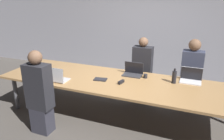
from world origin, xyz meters
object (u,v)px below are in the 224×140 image
object	(u,v)px
person_far_right	(191,75)
bottle_far_right	(174,77)
stapler	(121,82)
person_near_left	(39,94)
person_far_center	(142,71)
cup_far_center	(145,76)
cup_near_left	(47,76)
laptop_near_left	(57,77)
laptop_far_right	(191,78)
laptop_far_center	(133,71)

from	to	relation	value
person_far_right	bottle_far_right	distance (m)	0.71
stapler	person_far_right	bearing A→B (deg)	55.60
person_near_left	person_far_center	bearing A→B (deg)	-124.79
cup_far_center	cup_near_left	world-z (taller)	cup_near_left
person_far_right	laptop_near_left	xyz separation A→B (m)	(-2.19, -1.33, 0.12)
cup_far_center	person_near_left	bearing A→B (deg)	-140.22
cup_near_left	laptop_far_right	bearing A→B (deg)	18.79
person_far_right	stapler	distance (m)	1.49
person_near_left	stapler	xyz separation A→B (m)	(1.11, 0.79, 0.08)
person_far_right	stapler	size ratio (longest dim) A/B	9.11
person_near_left	bottle_far_right	bearing A→B (deg)	-149.53
laptop_far_center	stapler	xyz separation A→B (m)	(-0.07, -0.48, -0.05)
person_far_center	stapler	distance (m)	1.00
person_near_left	cup_near_left	world-z (taller)	person_near_left
person_far_center	stapler	world-z (taller)	person_far_center
laptop_near_left	person_near_left	distance (m)	0.48
person_far_center	person_near_left	bearing A→B (deg)	-124.79
laptop_near_left	person_far_right	bearing A→B (deg)	-148.63
bottle_far_right	stapler	xyz separation A→B (m)	(-0.85, -0.36, -0.09)
laptop_far_center	cup_far_center	xyz separation A→B (m)	(0.26, -0.07, -0.03)
person_far_right	stapler	world-z (taller)	person_far_right
person_near_left	stapler	distance (m)	1.37
laptop_far_center	stapler	bearing A→B (deg)	-98.22
bottle_far_right	stapler	world-z (taller)	bottle_far_right
person_far_right	person_near_left	distance (m)	2.85
person_far_center	laptop_near_left	distance (m)	1.79
bottle_far_right	cup_near_left	size ratio (longest dim) A/B	2.64
person_far_center	cup_near_left	size ratio (longest dim) A/B	13.83
laptop_far_right	cup_near_left	xyz separation A→B (m)	(-2.45, -0.83, -0.02)
stapler	laptop_near_left	bearing A→B (deg)	-149.04
bottle_far_right	laptop_near_left	xyz separation A→B (m)	(-1.93, -0.70, -0.04)
person_near_left	stapler	bearing A→B (deg)	-144.50
person_far_center	cup_near_left	distance (m)	1.94
cup_near_left	laptop_far_center	bearing A→B (deg)	28.89
person_far_center	person_near_left	xyz separation A→B (m)	(-1.24, -1.78, 0.02)
laptop_far_right	bottle_far_right	xyz separation A→B (m)	(-0.27, -0.18, 0.04)
laptop_far_center	stapler	size ratio (longest dim) A/B	2.34
cup_far_center	laptop_far_right	bearing A→B (deg)	9.62
cup_far_center	stapler	size ratio (longest dim) A/B	0.48
person_far_right	person_near_left	world-z (taller)	person_far_right
laptop_far_center	cup_far_center	size ratio (longest dim) A/B	4.83
person_far_right	cup_far_center	bearing A→B (deg)	-142.87
person_near_left	laptop_far_right	bearing A→B (deg)	-149.09
stapler	cup_far_center	bearing A→B (deg)	64.59
person_far_right	person_far_center	world-z (taller)	person_far_right
person_far_right	cup_far_center	distance (m)	0.98
person_far_right	cup_near_left	world-z (taller)	person_far_right
laptop_near_left	stapler	world-z (taller)	laptop_near_left
laptop_far_center	person_far_center	world-z (taller)	person_far_center
bottle_far_right	person_far_center	xyz separation A→B (m)	(-0.72, 0.63, -0.19)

